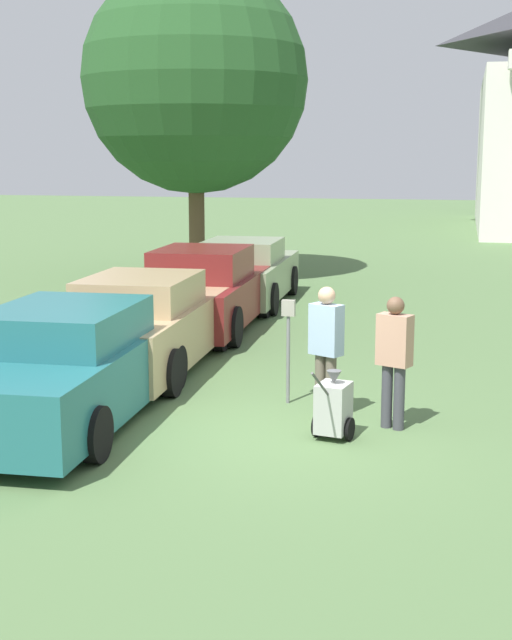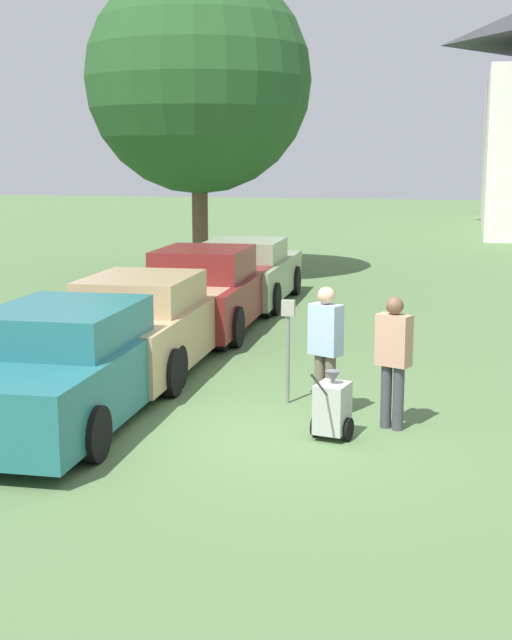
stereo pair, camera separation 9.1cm
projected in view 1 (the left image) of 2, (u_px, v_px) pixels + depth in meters
The scene contains 10 objects.
ground_plane at pixel (269, 434), 10.98m from camera, with size 120.00×120.00×0.00m, color #517042.
parked_car_teal at pixel (72, 365), 11.55m from camera, with size 2.19×5.30×1.51m.
parked_car_tan at pixel (144, 325), 14.16m from camera, with size 2.09×4.99×1.53m.
parked_car_maroon at pixel (204, 292), 17.39m from camera, with size 2.17×4.93×1.63m.
parked_car_sage at pixel (244, 273), 20.53m from camera, with size 2.15×4.76×1.49m.
parking_meter at pixel (288, 332), 12.18m from camera, with size 0.18×0.09×1.45m.
person_worker at pixel (326, 343), 11.52m from camera, with size 0.47×0.39×1.73m.
person_supervisor at pixel (394, 354), 11.04m from camera, with size 0.47×0.37×1.68m.
equipment_cart at pixel (333, 407), 10.75m from camera, with size 0.51×1.00×1.00m.
shade_tree at pixel (195, 80), 24.07m from camera, with size 6.14×6.14×8.47m.
Camera 1 is at (2.23, -10.31, 3.39)m, focal length 50.00 mm.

